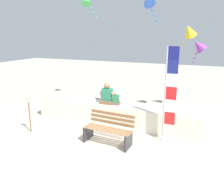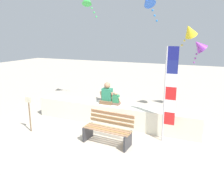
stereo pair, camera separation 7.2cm
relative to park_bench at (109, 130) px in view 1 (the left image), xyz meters
name	(u,v)px [view 1 (the left image)]	position (x,y,z in m)	size (l,w,h in m)	color
ground_plane	(95,141)	(-0.42, -0.06, -0.41)	(40.00, 40.00, 0.00)	#BEB19D
seawall_ledge	(113,115)	(-0.42, 1.33, -0.04)	(5.97, 0.58, 0.74)	silver
park_bench	(109,130)	(0.00, 0.00, 0.00)	(1.48, 0.69, 0.88)	#9F7758
person_adult	(107,95)	(-0.66, 1.38, 0.64)	(0.51, 0.37, 0.77)	brown
person_child	(116,99)	(-0.33, 1.38, 0.53)	(0.32, 0.24, 0.50)	brown
flag_banner	(169,90)	(1.56, 0.76, 1.18)	(0.35, 0.05, 2.83)	#B7B7BC
kite_blue	(148,0)	(0.36, 2.70, 3.95)	(0.74, 0.74, 1.07)	blue
kite_purple	(198,46)	(2.14, 3.94, 2.33)	(0.76, 0.74, 1.08)	purple
kite_yellow	(189,31)	(1.79, 3.38, 2.88)	(0.73, 0.78, 0.89)	yellow
kite_green	(86,0)	(-2.55, 3.43, 4.24)	(0.72, 0.70, 1.05)	green
sign_post	(29,111)	(-2.70, -0.30, 0.30)	(0.24, 0.04, 1.19)	brown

